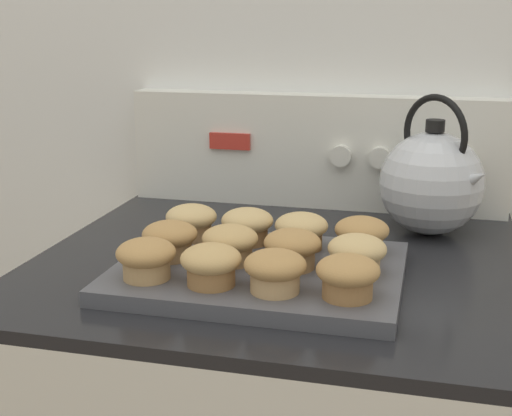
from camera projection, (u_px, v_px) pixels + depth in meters
wall_back at (322, 66)px, 1.36m from camera, size 8.00×0.05×2.40m
control_panel at (316, 151)px, 1.35m from camera, size 0.71×0.07×0.21m
muffin_pan at (259, 272)px, 0.99m from camera, size 0.39×0.30×0.02m
muffin_r0_c0 at (146, 258)px, 0.93m from camera, size 0.08×0.08×0.05m
muffin_r0_c1 at (211, 264)px, 0.91m from camera, size 0.08×0.08×0.05m
muffin_r0_c2 at (275, 270)px, 0.89m from camera, size 0.08×0.08×0.05m
muffin_r0_c3 at (348, 276)px, 0.87m from camera, size 0.08×0.08×0.05m
muffin_r1_c0 at (170, 239)px, 1.01m from camera, size 0.08×0.08×0.05m
muffin_r1_c1 at (230, 243)px, 0.99m from camera, size 0.08×0.08×0.05m
muffin_r1_c2 at (292, 248)px, 0.97m from camera, size 0.08×0.08×0.05m
muffin_r1_c3 at (357, 254)px, 0.95m from camera, size 0.08×0.08×0.05m
muffin_r2_c0 at (191, 221)px, 1.10m from camera, size 0.08×0.08×0.05m
muffin_r2_c1 at (247, 225)px, 1.08m from camera, size 0.08×0.08×0.05m
muffin_r2_c2 at (301, 230)px, 1.05m from camera, size 0.08×0.08×0.05m
muffin_r2_c3 at (362, 234)px, 1.03m from camera, size 0.08×0.08×0.05m
tea_kettle at (432, 181)px, 1.18m from camera, size 0.19×0.17×0.23m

